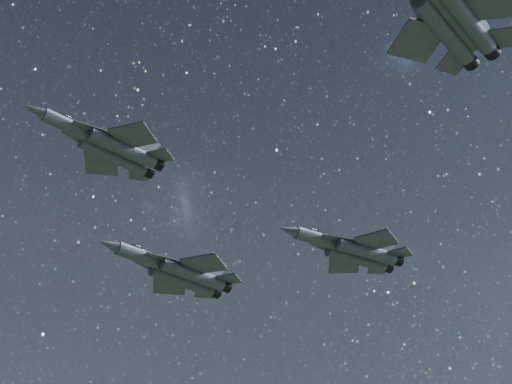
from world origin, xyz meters
TOP-DOWN VIEW (x-y plane):
  - jet_lead at (-15.49, 4.55)m, footprint 15.09×10.67m
  - jet_left at (4.39, 23.90)m, footprint 19.90×14.09m
  - jet_right at (0.27, -24.80)m, footprint 17.80×12.17m
  - jet_slot at (18.46, 6.17)m, footprint 17.86×12.41m

SIDE VIEW (x-z plane):
  - jet_lead at x=-15.49m, z-range 147.99..151.81m
  - jet_slot at x=18.46m, z-range 148.37..152.86m
  - jet_left at x=4.39m, z-range 148.15..153.19m
  - jet_right at x=0.27m, z-range 150.74..155.20m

